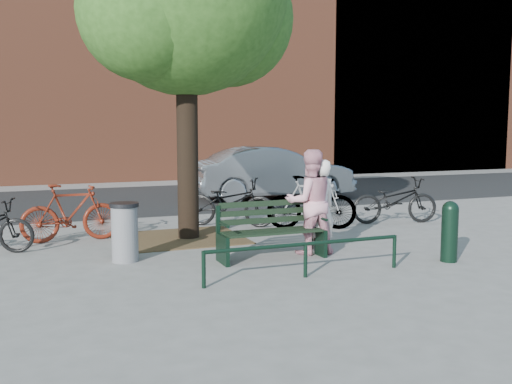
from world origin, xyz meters
name	(u,v)px	position (x,y,z in m)	size (l,w,h in m)	color
ground	(272,259)	(0.00, 0.00, 0.00)	(90.00, 90.00, 0.00)	gray
dirt_pit	(179,238)	(-1.00, 2.20, 0.01)	(2.40, 2.00, 0.02)	brown
road	(160,198)	(0.00, 8.50, 0.01)	(40.00, 7.00, 0.01)	black
townhouse_row	(123,26)	(0.17, 16.00, 6.25)	(45.00, 4.00, 14.00)	brown
park_bench	(270,229)	(0.00, 0.08, 0.48)	(1.74, 0.54, 0.97)	black
guard_railing	(306,249)	(0.00, -1.20, 0.40)	(3.06, 0.06, 0.51)	black
street_tree	(188,1)	(-0.75, 2.20, 4.42)	(4.20, 3.80, 6.50)	black
person_left	(320,206)	(0.95, 0.15, 0.79)	(0.58, 0.38, 1.58)	white
person_right	(310,202)	(0.75, 0.15, 0.88)	(0.85, 0.66, 1.76)	pink
bollard	(450,229)	(2.55, -1.18, 0.52)	(0.26, 0.26, 0.97)	black
litter_bin	(125,232)	(-2.23, 0.72, 0.48)	(0.46, 0.46, 0.94)	gray
bicycle_b	(71,213)	(-2.91, 2.69, 0.54)	(0.51, 1.80, 1.08)	#5C1A0D
bicycle_c	(230,202)	(0.37, 3.17, 0.52)	(0.69, 1.99, 1.04)	black
bicycle_d	(312,203)	(1.84, 2.20, 0.56)	(0.53, 1.87, 1.12)	gray
bicycle_e	(395,200)	(3.90, 2.20, 0.51)	(0.67, 1.93, 1.01)	black
parked_car	(272,173)	(3.04, 7.05, 0.78)	(1.65, 4.72, 1.55)	slate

